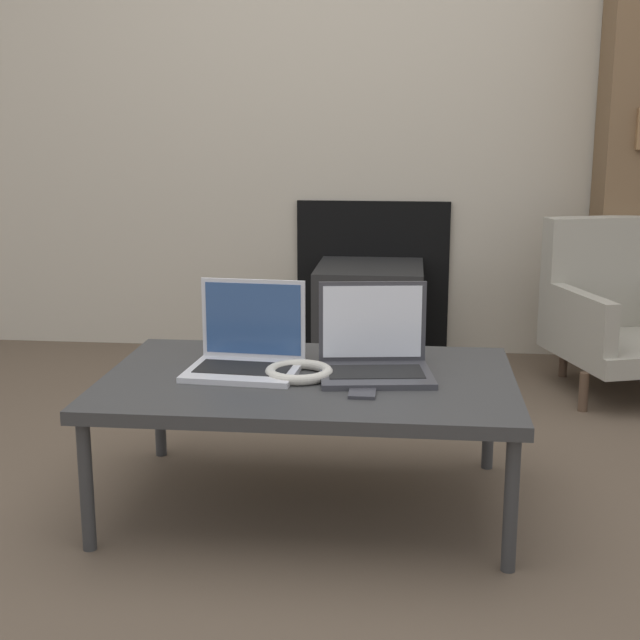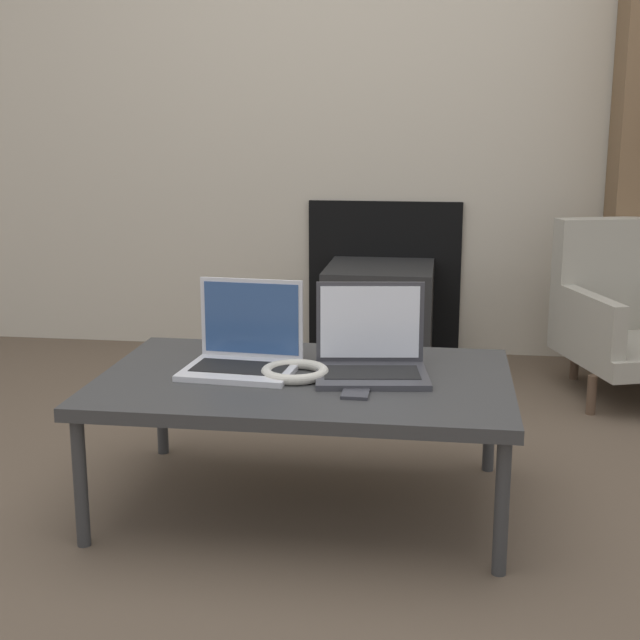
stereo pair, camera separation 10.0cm
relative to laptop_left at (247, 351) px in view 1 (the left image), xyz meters
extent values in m
plane|color=brown|center=(0.18, -0.22, -0.44)|extent=(14.00, 14.00, 0.00)
cube|color=#B7AD99|center=(0.18, 1.76, 0.86)|extent=(7.00, 0.06, 2.60)
cube|color=black|center=(0.28, 1.72, -0.08)|extent=(0.71, 0.03, 0.71)
cube|color=#333333|center=(0.18, -0.05, -0.07)|extent=(1.14, 0.75, 0.04)
cylinder|color=#333333|center=(-0.35, -0.38, -0.26)|extent=(0.04, 0.04, 0.35)
cylinder|color=#333333|center=(0.72, -0.38, -0.26)|extent=(0.04, 0.04, 0.35)
cylinder|color=#333333|center=(-0.35, 0.28, -0.26)|extent=(0.04, 0.04, 0.35)
cylinder|color=#333333|center=(0.72, 0.28, -0.26)|extent=(0.04, 0.04, 0.35)
cube|color=silver|center=(0.00, -0.04, -0.05)|extent=(0.33, 0.27, 0.02)
cube|color=black|center=(0.00, -0.04, -0.04)|extent=(0.27, 0.16, 0.00)
cube|color=silver|center=(0.01, 0.08, 0.08)|extent=(0.31, 0.03, 0.23)
cube|color=#2D4C7F|center=(0.01, 0.07, 0.08)|extent=(0.28, 0.02, 0.21)
cube|color=#38383D|center=(0.37, -0.04, -0.05)|extent=(0.34, 0.29, 0.02)
cube|color=black|center=(0.37, -0.04, -0.04)|extent=(0.28, 0.17, 0.00)
cube|color=#38383D|center=(0.35, 0.08, 0.08)|extent=(0.31, 0.05, 0.23)
cube|color=white|center=(0.35, 0.07, 0.08)|extent=(0.28, 0.04, 0.21)
torus|color=beige|center=(0.16, -0.06, -0.04)|extent=(0.19, 0.19, 0.03)
cube|color=#333338|center=(0.34, -0.18, -0.05)|extent=(0.07, 0.14, 0.01)
cube|color=black|center=(0.28, 1.45, -0.21)|extent=(0.47, 0.52, 0.46)
cube|color=black|center=(0.28, 1.19, -0.21)|extent=(0.38, 0.01, 0.35)
cube|color=gray|center=(1.34, 1.13, -0.25)|extent=(0.68, 0.71, 0.08)
cube|color=gray|center=(1.26, 1.35, 0.02)|extent=(0.54, 0.26, 0.46)
cube|color=gray|center=(1.11, 1.06, -0.11)|extent=(0.22, 0.51, 0.20)
cylinder|color=#4C3828|center=(1.12, 0.89, -0.36)|extent=(0.04, 0.04, 0.15)
cylinder|color=#4C3828|center=(1.12, 1.36, -0.36)|extent=(0.04, 0.04, 0.15)
camera|label=1|loc=(0.46, -2.42, 0.65)|focal=50.00mm
camera|label=2|loc=(0.56, -2.41, 0.65)|focal=50.00mm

